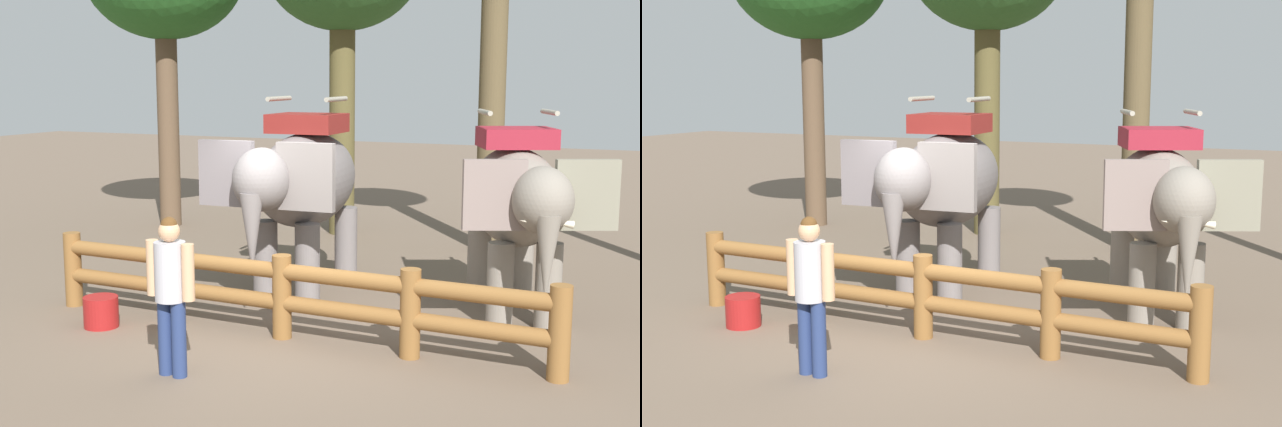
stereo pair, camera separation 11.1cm
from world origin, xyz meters
TOP-DOWN VIEW (x-y plane):
  - ground_plane at (0.00, 0.00)m, footprint 60.00×60.00m
  - log_fence at (-0.00, -0.06)m, footprint 6.99×0.49m
  - elephant_near_left at (-0.69, 1.96)m, footprint 1.95×3.41m
  - elephant_center at (2.44, 2.08)m, footprint 2.46×3.29m
  - tourist_woman_in_black at (-0.48, -1.75)m, footprint 0.62×0.37m
  - feed_bucket at (-2.35, -0.62)m, footprint 0.45×0.45m

SIDE VIEW (x-z plane):
  - ground_plane at x=0.00m, z-range 0.00..0.00m
  - feed_bucket at x=-2.35m, z-range 0.00..0.40m
  - log_fence at x=0.00m, z-range 0.08..1.13m
  - tourist_woman_in_black at x=-0.48m, z-range 0.14..1.89m
  - elephant_center at x=2.44m, z-range 0.17..2.96m
  - elephant_near_left at x=-0.69m, z-range 0.18..3.11m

